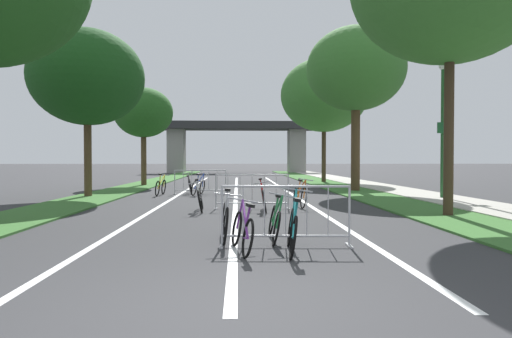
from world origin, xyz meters
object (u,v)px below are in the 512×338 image
object	(u,v)px
tree_right_maple_mid	(324,95)
crowd_barrier_third	(200,182)
bicycle_blue_0	(198,187)
bicycle_red_2	(263,198)
bicycle_white_4	(200,198)
bicycle_purple_5	(242,231)
tree_right_pine_near	(356,69)
lamppost_with_sign	(443,117)
bicycle_black_1	(190,185)
bicycle_green_9	(275,221)
crowd_barrier_second	(252,192)
bicycle_teal_8	(292,229)
bicycle_yellow_6	(161,187)
tree_left_oak_mid	(87,78)
bicycle_orange_3	(300,195)
tree_left_pine_far	(143,113)
bicycle_silver_7	(225,220)
crowd_barrier_nearest	(286,216)

from	to	relation	value
tree_right_maple_mid	crowd_barrier_third	size ratio (longest dim) A/B	3.57
crowd_barrier_third	bicycle_blue_0	world-z (taller)	crowd_barrier_third
bicycle_red_2	bicycle_white_4	xyz separation A→B (m)	(-1.84, 0.08, -0.01)
tree_right_maple_mid	bicycle_purple_5	distance (m)	22.60
tree_right_pine_near	lamppost_with_sign	distance (m)	5.46
bicycle_black_1	bicycle_green_9	size ratio (longest dim) A/B	1.01
bicycle_blue_0	bicycle_green_9	bearing A→B (deg)	-63.97
bicycle_white_4	tree_right_maple_mid	bearing A→B (deg)	-116.73
crowd_barrier_second	bicycle_black_1	bearing A→B (deg)	112.13
bicycle_teal_8	bicycle_white_4	bearing A→B (deg)	113.49
bicycle_yellow_6	bicycle_red_2	bearing A→B (deg)	-51.17
bicycle_white_4	bicycle_green_9	bearing A→B (deg)	106.78
tree_left_oak_mid	bicycle_black_1	size ratio (longest dim) A/B	4.00
tree_left_oak_mid	bicycle_red_2	xyz separation A→B (m)	(6.67, -4.98, -4.35)
tree_right_maple_mid	crowd_barrier_third	xyz separation A→B (m)	(-7.19, -9.36, -5.13)
bicycle_orange_3	bicycle_green_9	xyz separation A→B (m)	(-1.28, -5.70, -0.01)
tree_right_pine_near	bicycle_purple_5	world-z (taller)	tree_right_pine_near
tree_left_pine_far	bicycle_silver_7	bearing A→B (deg)	-73.53
lamppost_with_sign	bicycle_green_9	world-z (taller)	lamppost_with_sign
bicycle_red_2	bicycle_silver_7	xyz separation A→B (m)	(-0.98, -4.66, 0.01)
bicycle_red_2	crowd_barrier_third	bearing A→B (deg)	-67.91
tree_left_pine_far	bicycle_silver_7	size ratio (longest dim) A/B	3.32
tree_left_oak_mid	bicycle_blue_0	distance (m)	6.17
crowd_barrier_third	crowd_barrier_second	bearing A→B (deg)	-70.50
tree_left_pine_far	bicycle_blue_0	bearing A→B (deg)	-61.16
bicycle_silver_7	bicycle_black_1	bearing A→B (deg)	-84.20
bicycle_green_9	lamppost_with_sign	bearing A→B (deg)	-130.27
bicycle_purple_5	crowd_barrier_second	bearing A→B (deg)	76.67
crowd_barrier_third	bicycle_teal_8	distance (m)	12.23
bicycle_black_1	bicycle_silver_7	size ratio (longest dim) A/B	0.99
tree_right_maple_mid	bicycle_yellow_6	size ratio (longest dim) A/B	4.83
crowd_barrier_third	bicycle_orange_3	size ratio (longest dim) A/B	1.35
crowd_barrier_second	bicycle_yellow_6	size ratio (longest dim) A/B	1.35
bicycle_yellow_6	tree_left_oak_mid	bearing A→B (deg)	-159.06
crowd_barrier_second	bicycle_green_9	world-z (taller)	crowd_barrier_second
bicycle_yellow_6	bicycle_silver_7	distance (m)	10.86
tree_left_oak_mid	crowd_barrier_nearest	xyz separation A→B (m)	(6.74, -10.20, -4.20)
tree_right_maple_mid	bicycle_purple_5	world-z (taller)	tree_right_maple_mid
tree_right_maple_mid	crowd_barrier_second	xyz separation A→B (m)	(-5.15, -15.10, -5.13)
bicycle_black_1	bicycle_orange_3	xyz separation A→B (m)	(4.04, -5.72, 0.01)
bicycle_silver_7	bicycle_teal_8	distance (m)	1.53
bicycle_black_1	bicycle_teal_8	size ratio (longest dim) A/B	0.96
bicycle_black_1	tree_right_pine_near	bearing A→B (deg)	2.32
crowd_barrier_nearest	bicycle_blue_0	distance (m)	11.36
tree_right_maple_mid	bicycle_teal_8	size ratio (longest dim) A/B	4.69
tree_left_pine_far	bicycle_black_1	size ratio (longest dim) A/B	3.37
lamppost_with_sign	bicycle_yellow_6	world-z (taller)	lamppost_with_sign
bicycle_red_2	bicycle_orange_3	world-z (taller)	bicycle_red_2
bicycle_white_4	bicycle_green_9	world-z (taller)	bicycle_green_9
bicycle_black_1	bicycle_white_4	bearing A→B (deg)	-85.97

